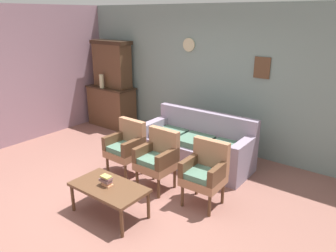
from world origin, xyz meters
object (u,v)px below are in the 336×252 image
object	(u,v)px
armchair_near_couch_end	(126,145)
vase_on_cabinet	(102,81)
armchair_by_doorway	(205,171)
book_stack_on_table	(106,180)
floral_couch	(198,147)
coffee_table	(109,189)
side_cabinet	(112,106)
armchair_near_cabinet	(158,157)

from	to	relation	value
armchair_near_couch_end	vase_on_cabinet	bearing A→B (deg)	146.52
armchair_by_doorway	book_stack_on_table	xyz separation A→B (m)	(-0.88, -0.99, -0.01)
floral_couch	armchair_near_couch_end	xyz separation A→B (m)	(-0.72, -1.02, 0.17)
coffee_table	side_cabinet	bearing A→B (deg)	136.15
armchair_near_couch_end	book_stack_on_table	distance (m)	1.16
armchair_near_cabinet	armchair_near_couch_end	bearing A→B (deg)	176.75
side_cabinet	vase_on_cabinet	xyz separation A→B (m)	(-0.08, -0.19, 0.62)
armchair_by_doorway	book_stack_on_table	distance (m)	1.32
coffee_table	book_stack_on_table	xyz separation A→B (m)	(-0.03, -0.01, 0.12)
vase_on_cabinet	armchair_near_couch_end	size ratio (longest dim) A/B	0.34
armchair_by_doorway	coffee_table	size ratio (longest dim) A/B	0.90
floral_couch	armchair_by_doorway	bearing A→B (deg)	-52.98
armchair_near_couch_end	armchair_near_cabinet	world-z (taller)	same
vase_on_cabinet	floral_couch	distance (m)	2.94
floral_couch	book_stack_on_table	bearing A→B (deg)	-93.24
vase_on_cabinet	coffee_table	size ratio (longest dim) A/B	0.30
armchair_near_couch_end	coffee_table	xyz separation A→B (m)	(0.64, -0.98, -0.12)
armchair_near_couch_end	armchair_near_cabinet	size ratio (longest dim) A/B	1.00
armchair_near_couch_end	armchair_near_cabinet	distance (m)	0.69
floral_couch	armchair_near_couch_end	bearing A→B (deg)	-125.43
side_cabinet	armchair_near_cabinet	distance (m)	3.15
side_cabinet	armchair_near_cabinet	world-z (taller)	side_cabinet
armchair_near_couch_end	side_cabinet	bearing A→B (deg)	142.02
coffee_table	book_stack_on_table	bearing A→B (deg)	-170.61
book_stack_on_table	armchair_near_couch_end	bearing A→B (deg)	121.75
floral_couch	book_stack_on_table	size ratio (longest dim) A/B	11.81
armchair_by_doorway	coffee_table	world-z (taller)	armchair_by_doorway
armchair_near_cabinet	armchair_by_doorway	size ratio (longest dim) A/B	1.00
side_cabinet	armchair_by_doorway	world-z (taller)	side_cabinet
armchair_near_couch_end	armchair_by_doorway	distance (m)	1.49
vase_on_cabinet	armchair_by_doorway	size ratio (longest dim) A/B	0.34
armchair_by_doorway	book_stack_on_table	world-z (taller)	armchair_by_doorway
book_stack_on_table	coffee_table	bearing A→B (deg)	9.39
side_cabinet	vase_on_cabinet	distance (m)	0.65
vase_on_cabinet	armchair_by_doorway	bearing A→B (deg)	-21.09
side_cabinet	armchair_near_cabinet	bearing A→B (deg)	-30.79
book_stack_on_table	vase_on_cabinet	bearing A→B (deg)	138.76
armchair_near_couch_end	coffee_table	distance (m)	1.18
side_cabinet	book_stack_on_table	xyz separation A→B (m)	(2.63, -2.56, 0.02)
armchair_by_doorway	coffee_table	xyz separation A→B (m)	(-0.84, -0.98, -0.12)
vase_on_cabinet	floral_couch	xyz separation A→B (m)	(2.82, -0.37, -0.76)
coffee_table	armchair_near_couch_end	bearing A→B (deg)	123.28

